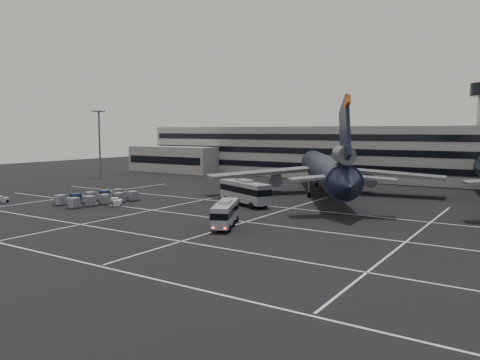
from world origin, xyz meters
name	(u,v)px	position (x,y,z in m)	size (l,w,h in m)	color
ground	(163,218)	(0.00, 0.00, 0.00)	(260.00, 260.00, 0.00)	black
lane_markings	(171,218)	(0.95, 0.72, 0.01)	(90.00, 55.62, 0.01)	silver
terminal	(330,152)	(-2.95, 71.14, 6.93)	(125.00, 26.00, 24.00)	gray
hills	(463,189)	(17.99, 170.00, -12.07)	(352.00, 180.00, 44.00)	#38332B
lightpole_left	(99,135)	(-55.00, 35.00, 11.82)	(2.40, 2.40, 18.28)	slate
trijet_main	(325,170)	(10.99, 34.56, 5.25)	(41.93, 52.50, 18.08)	black
bus_near	(225,212)	(11.36, -0.09, 1.93)	(6.44, 10.03, 3.53)	#94979C
bus_far	(245,191)	(3.47, 17.05, 2.41)	(12.47, 7.99, 4.40)	#94979C
tug_a	(2,200)	(-34.28, -4.88, 0.56)	(1.54, 2.14, 1.25)	beige
tug_b	(118,202)	(-13.93, 3.88, 0.64)	(2.48, 2.60, 1.45)	beige
uld_cluster	(98,198)	(-19.59, 4.32, 0.87)	(8.81, 14.55, 1.78)	#2D2D30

